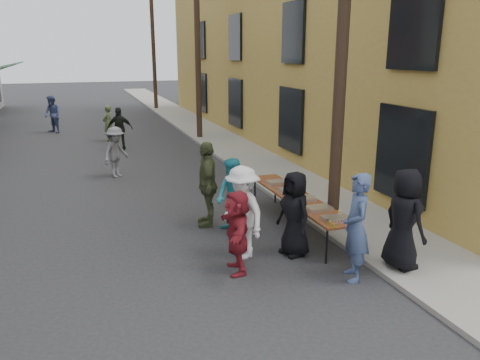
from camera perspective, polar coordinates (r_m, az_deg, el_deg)
ground at (r=7.01m, az=-8.33°, el=-18.55°), size 120.00×120.00×0.00m
sidewalk at (r=21.93m, az=-3.15°, el=5.29°), size 2.20×60.00×0.10m
building_ochre at (r=23.18m, az=12.79°, el=17.78°), size 10.00×28.00×10.00m
utility_pole_near at (r=10.24m, az=12.51°, el=18.44°), size 0.26×0.26×9.00m
utility_pole_mid at (r=21.42m, az=-5.22°, el=16.97°), size 0.26×0.26×9.00m
utility_pole_far at (r=33.17m, az=-10.54°, el=16.21°), size 0.26×0.26×9.00m
serving_table at (r=10.60m, az=6.98°, el=-2.20°), size 0.70×4.00×0.75m
catering_tray_sausage at (r=9.21m, az=11.52°, el=-4.65°), size 0.50×0.33×0.08m
catering_tray_foil_b at (r=9.73m, az=9.59°, el=-3.43°), size 0.50×0.33×0.08m
catering_tray_buns at (r=10.32m, az=7.73°, el=-2.26°), size 0.50×0.33×0.08m
catering_tray_foil_d at (r=10.92m, az=6.08°, el=-1.22°), size 0.50×0.33×0.08m
catering_tray_buns_end at (r=11.53m, az=4.60°, el=-0.28°), size 0.50×0.33×0.08m
condiment_jar_a at (r=8.86m, az=11.28°, el=-5.45°), size 0.07×0.07×0.08m
condiment_jar_b at (r=8.94m, az=10.96°, el=-5.24°), size 0.07×0.07×0.08m
condiment_jar_c at (r=9.02m, az=10.64°, el=-5.03°), size 0.07×0.07×0.08m
cup_stack at (r=9.10m, az=13.42°, el=-4.87°), size 0.08×0.08×0.12m
guest_front_a at (r=9.19m, az=6.66°, el=-4.10°), size 0.71×0.93×1.69m
guest_front_b at (r=8.35m, az=13.96°, el=-5.63°), size 0.66×0.81×1.93m
guest_front_c at (r=10.15m, az=-0.88°, el=-2.08°), size 0.87×0.99×1.70m
guest_front_d at (r=9.00m, az=0.32°, el=-3.97°), size 0.93×1.30×1.82m
guest_front_e at (r=10.67m, az=-3.99°, el=-0.49°), size 0.72×1.23×1.96m
guest_queue_back at (r=8.44m, az=-0.36°, el=-6.31°), size 0.73×1.50×1.55m
server at (r=8.83m, az=19.38°, el=-4.51°), size 0.65×0.94×1.84m
passerby_left at (r=15.35m, az=-14.90°, el=3.29°), size 1.16×1.17×1.62m
passerby_mid at (r=19.68m, az=-14.44°, el=6.07°), size 1.07×0.58×1.73m
passerby_right at (r=21.76m, az=-15.79°, el=6.66°), size 0.66×0.70×1.60m
passerby_far at (r=24.88m, az=-21.88°, el=7.43°), size 1.08×1.12×1.83m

